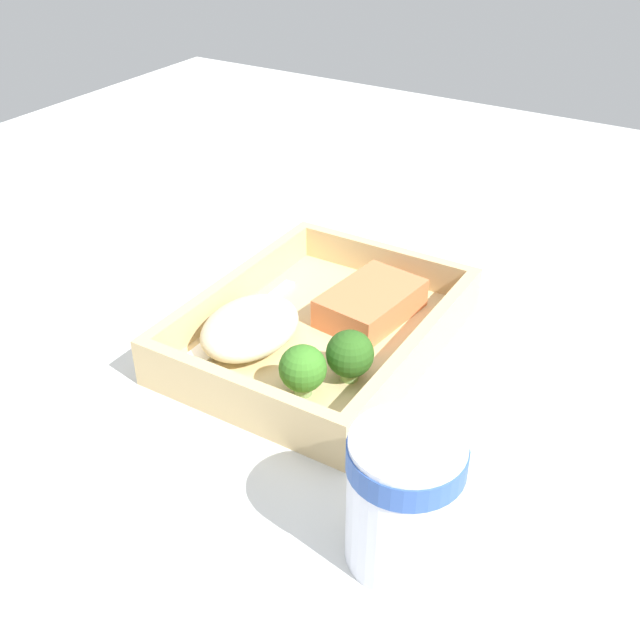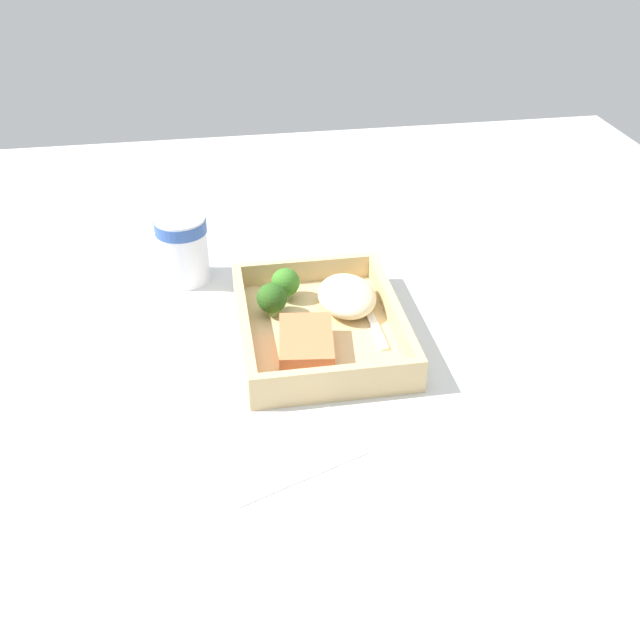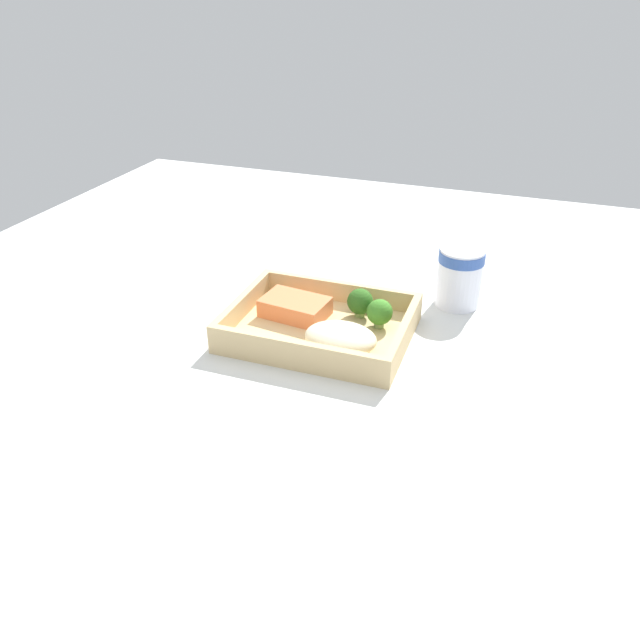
% 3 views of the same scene
% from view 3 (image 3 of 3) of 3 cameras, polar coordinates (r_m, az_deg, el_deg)
% --- Properties ---
extents(ground_plane, '(1.60, 1.60, 0.02)m').
position_cam_3_polar(ground_plane, '(0.98, 0.00, -1.88)').
color(ground_plane, silver).
extents(takeout_tray, '(0.28, 0.21, 0.01)m').
position_cam_3_polar(takeout_tray, '(0.97, 0.00, -1.07)').
color(takeout_tray, '#D3B47E').
rests_on(takeout_tray, ground_plane).
extents(tray_rim, '(0.28, 0.21, 0.03)m').
position_cam_3_polar(tray_rim, '(0.96, 0.00, 0.11)').
color(tray_rim, '#D3B47E').
rests_on(tray_rim, takeout_tray).
extents(salmon_fillet, '(0.11, 0.08, 0.03)m').
position_cam_3_polar(salmon_fillet, '(1.00, -2.30, 1.19)').
color(salmon_fillet, '#E47949').
rests_on(salmon_fillet, takeout_tray).
extents(mashed_potatoes, '(0.11, 0.08, 0.04)m').
position_cam_3_polar(mashed_potatoes, '(0.91, 1.89, -1.65)').
color(mashed_potatoes, beige).
rests_on(mashed_potatoes, takeout_tray).
extents(broccoli_floret_1, '(0.04, 0.04, 0.05)m').
position_cam_3_polar(broccoli_floret_1, '(0.97, 5.47, 0.67)').
color(broccoli_floret_1, '#79995A').
rests_on(broccoli_floret_1, takeout_tray).
extents(broccoli_floret_2, '(0.04, 0.04, 0.05)m').
position_cam_3_polar(broccoli_floret_2, '(0.99, 3.69, 1.65)').
color(broccoli_floret_2, '#84A85A').
rests_on(broccoli_floret_2, takeout_tray).
extents(fork, '(0.16, 0.02, 0.00)m').
position_cam_3_polar(fork, '(0.90, 0.18, -3.17)').
color(fork, white).
rests_on(fork, takeout_tray).
extents(paper_cup, '(0.08, 0.08, 0.10)m').
position_cam_3_polar(paper_cup, '(1.07, 12.67, 4.13)').
color(paper_cup, white).
rests_on(paper_cup, ground_plane).
extents(receipt_slip, '(0.14, 0.18, 0.00)m').
position_cam_3_polar(receipt_slip, '(1.11, -9.26, 2.43)').
color(receipt_slip, white).
rests_on(receipt_slip, ground_plane).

